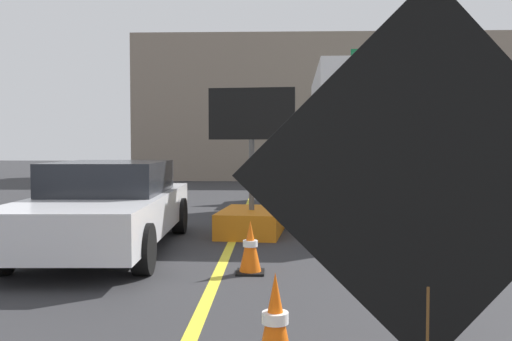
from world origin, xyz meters
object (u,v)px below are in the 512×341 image
(roadwork_sign, at_px, (428,186))
(box_truck, at_px, (364,139))
(traffic_cone_mid_lane, at_px, (250,248))
(highway_guide_sign, at_px, (410,91))
(pickup_car, at_px, (108,205))
(traffic_cone_near_sign, at_px, (275,326))
(arrow_board_trailer, at_px, (252,208))

(roadwork_sign, height_order, box_truck, box_truck)
(traffic_cone_mid_lane, bearing_deg, highway_guide_sign, 66.98)
(roadwork_sign, bearing_deg, box_truck, 82.06)
(highway_guide_sign, bearing_deg, pickup_car, -126.31)
(traffic_cone_near_sign, distance_m, traffic_cone_mid_lane, 3.15)
(pickup_car, bearing_deg, traffic_cone_near_sign, -60.82)
(arrow_board_trailer, xyz_separation_m, pickup_car, (-2.20, -1.60, 0.22))
(traffic_cone_mid_lane, bearing_deg, box_truck, 69.44)
(pickup_car, height_order, highway_guide_sign, highway_guide_sign)
(roadwork_sign, distance_m, arrow_board_trailer, 7.94)
(traffic_cone_mid_lane, bearing_deg, roadwork_sign, -78.57)
(arrow_board_trailer, bearing_deg, box_truck, 53.72)
(traffic_cone_near_sign, bearing_deg, traffic_cone_mid_lane, 95.67)
(box_truck, distance_m, traffic_cone_mid_lane, 7.36)
(roadwork_sign, relative_size, pickup_car, 0.46)
(arrow_board_trailer, distance_m, pickup_car, 2.73)
(roadwork_sign, xyz_separation_m, box_truck, (1.59, 11.41, 0.32))
(pickup_car, relative_size, traffic_cone_near_sign, 6.80)
(pickup_car, distance_m, traffic_cone_near_sign, 5.38)
(highway_guide_sign, xyz_separation_m, traffic_cone_near_sign, (-4.42, -14.26, -3.06))
(arrow_board_trailer, height_order, pickup_car, arrow_board_trailer)
(box_truck, relative_size, highway_guide_sign, 1.57)
(arrow_board_trailer, distance_m, traffic_cone_near_sign, 6.30)
(pickup_car, relative_size, traffic_cone_mid_lane, 7.47)
(arrow_board_trailer, relative_size, pickup_car, 0.53)
(highway_guide_sign, height_order, traffic_cone_mid_lane, highway_guide_sign)
(arrow_board_trailer, distance_m, box_truck, 4.66)
(pickup_car, xyz_separation_m, traffic_cone_near_sign, (2.62, -4.69, -0.33))
(box_truck, distance_m, highway_guide_sign, 5.16)
(box_truck, height_order, highway_guide_sign, highway_guide_sign)
(roadwork_sign, xyz_separation_m, highway_guide_sign, (3.79, 15.79, 1.95))
(arrow_board_trailer, height_order, box_truck, box_truck)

